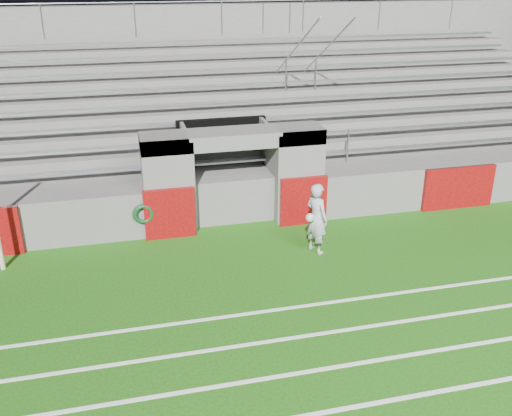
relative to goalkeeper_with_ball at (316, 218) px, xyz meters
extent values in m
plane|color=#184C0C|center=(-1.59, -1.31, -0.89)|extent=(90.00, 90.00, 0.00)
cube|color=white|center=(-1.59, -5.31, -0.89)|extent=(28.00, 0.09, 0.01)
cube|color=white|center=(-1.59, -4.31, -0.89)|extent=(28.00, 0.09, 0.01)
cube|color=white|center=(-1.59, -3.31, -0.89)|extent=(28.00, 0.09, 0.01)
cube|color=white|center=(-1.59, -2.31, -0.89)|extent=(28.00, 0.09, 0.01)
cube|color=#595754|center=(6.11, 1.87, -0.27)|extent=(10.60, 0.35, 1.25)
cube|color=#595754|center=(-3.39, 2.19, 0.41)|extent=(1.20, 1.00, 2.60)
cube|color=#595754|center=(0.21, 2.19, 0.41)|extent=(1.20, 1.00, 2.60)
cube|color=black|center=(-1.59, 3.89, 0.36)|extent=(2.60, 0.20, 2.50)
cube|color=#595754|center=(-2.74, 2.79, 0.36)|extent=(0.10, 2.20, 2.50)
cube|color=#595754|center=(-0.44, 2.79, 0.36)|extent=(0.10, 2.20, 2.50)
cube|color=#595754|center=(-1.59, 2.19, 1.51)|extent=(4.80, 1.00, 0.40)
cube|color=#595754|center=(-1.59, 6.04, 0.26)|extent=(26.00, 8.00, 0.20)
cube|color=#595754|center=(-1.59, 6.04, -0.37)|extent=(26.00, 8.00, 1.05)
cube|color=#5F0809|center=(-3.39, 1.64, -0.22)|extent=(1.30, 0.15, 1.35)
cube|color=#5F0809|center=(0.21, 1.64, -0.22)|extent=(1.30, 0.15, 1.35)
cube|color=#5F0809|center=(4.91, 1.64, -0.27)|extent=(2.20, 0.15, 1.25)
cube|color=#94979D|center=(-1.59, 3.12, 0.58)|extent=(23.00, 0.28, 0.06)
cube|color=#595754|center=(-1.59, 3.97, 0.55)|extent=(24.00, 0.75, 0.38)
cube|color=#94979D|center=(-1.59, 3.87, 0.96)|extent=(23.00, 0.28, 0.06)
cube|color=#595754|center=(-1.59, 4.72, 0.74)|extent=(24.00, 0.75, 0.76)
cube|color=#94979D|center=(-1.59, 4.62, 1.34)|extent=(23.00, 0.28, 0.06)
cube|color=#595754|center=(-1.59, 5.47, 0.93)|extent=(24.00, 0.75, 1.14)
cube|color=#94979D|center=(-1.59, 5.37, 1.72)|extent=(23.00, 0.28, 0.06)
cube|color=#595754|center=(-1.59, 6.22, 1.12)|extent=(24.00, 0.75, 1.52)
cube|color=#94979D|center=(-1.59, 6.12, 2.10)|extent=(23.00, 0.28, 0.06)
cube|color=#595754|center=(-1.59, 6.97, 1.31)|extent=(24.00, 0.75, 1.90)
cube|color=#94979D|center=(-1.59, 6.87, 2.48)|extent=(23.00, 0.28, 0.06)
cube|color=#595754|center=(-1.59, 7.72, 1.50)|extent=(24.00, 0.75, 2.28)
cube|color=#94979D|center=(-1.59, 7.62, 2.86)|extent=(23.00, 0.28, 0.06)
cube|color=#595754|center=(-1.59, 8.47, 1.69)|extent=(24.00, 0.75, 2.66)
cube|color=#94979D|center=(-1.59, 8.37, 3.24)|extent=(23.00, 0.28, 0.06)
cube|color=#595754|center=(-1.59, 9.14, 1.75)|extent=(26.00, 0.60, 5.29)
cylinder|color=#A5A8AD|center=(0.91, 2.84, 0.86)|extent=(0.05, 0.05, 1.00)
cylinder|color=#A5A8AD|center=(0.91, 5.84, 2.38)|extent=(0.05, 0.05, 1.00)
cylinder|color=#A5A8AD|center=(0.91, 8.84, 3.90)|extent=(0.05, 0.05, 1.00)
cylinder|color=#A5A8AD|center=(0.91, 5.84, 2.88)|extent=(0.05, 6.02, 3.08)
cylinder|color=#A5A8AD|center=(1.91, 2.84, 0.86)|extent=(0.05, 0.05, 1.00)
cylinder|color=#A5A8AD|center=(1.91, 5.84, 2.38)|extent=(0.05, 0.05, 1.00)
cylinder|color=#A5A8AD|center=(1.91, 8.84, 3.90)|extent=(0.05, 0.05, 1.00)
cylinder|color=#A5A8AD|center=(1.91, 5.84, 2.88)|extent=(0.05, 6.02, 3.08)
cylinder|color=#A5A8AD|center=(-6.59, 8.84, 3.95)|extent=(0.05, 0.05, 1.10)
cylinder|color=#A5A8AD|center=(-3.59, 8.84, 3.95)|extent=(0.05, 0.05, 1.10)
cylinder|color=#A5A8AD|center=(-0.59, 8.84, 3.95)|extent=(0.05, 0.05, 1.10)
cylinder|color=#A5A8AD|center=(2.41, 8.84, 3.95)|extent=(0.05, 0.05, 1.10)
cylinder|color=#A5A8AD|center=(5.41, 8.84, 3.95)|extent=(0.05, 0.05, 1.10)
cylinder|color=#A5A8AD|center=(8.41, 8.84, 3.95)|extent=(0.05, 0.05, 1.10)
cylinder|color=#A5A8AD|center=(-1.59, 8.84, 4.50)|extent=(24.00, 0.05, 0.05)
imported|color=#A1A5AA|center=(0.00, 0.00, 0.00)|extent=(0.66, 0.77, 1.78)
sphere|color=silver|center=(-0.24, -0.20, 0.13)|extent=(0.21, 0.21, 0.21)
torus|color=#0B3A18|center=(-4.05, 1.64, -0.16)|extent=(0.56, 0.10, 0.56)
torus|color=#0C3F19|center=(-4.05, 1.59, -0.15)|extent=(0.51, 0.10, 0.51)
camera|label=1|loc=(-4.42, -11.89, 5.65)|focal=40.00mm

